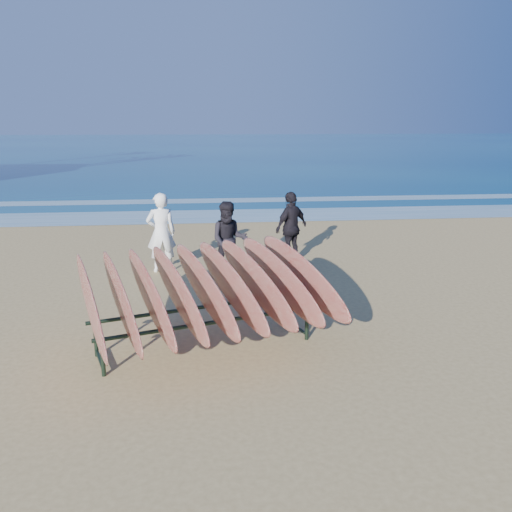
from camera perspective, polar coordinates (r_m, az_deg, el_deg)
The scene contains 8 objects.
ground at distance 8.69m, azimuth 0.56°, elevation -7.39°, with size 120.00×120.00×0.00m, color tan.
ocean at distance 63.11m, azimuth -5.28°, elevation 11.40°, with size 160.00×160.00×0.00m, color navy.
foam_near at distance 18.33m, azimuth -3.03°, elevation 4.25°, with size 160.00×160.00×0.00m, color white.
foam_far at distance 21.78m, azimuth -3.53°, elevation 5.86°, with size 160.00×160.00×0.00m, color white.
surfboard_rack at distance 7.65m, azimuth -5.49°, elevation -3.37°, with size 3.89×3.69×1.46m.
person_white at distance 11.69m, azimuth -9.95°, elevation 2.45°, with size 0.62×0.41×1.70m, color white.
person_dark_a at distance 11.08m, azimuth -2.85°, elevation 1.69°, with size 0.77×0.60×1.59m, color black.
person_dark_b at distance 12.25m, azimuth 3.73°, elevation 3.00°, with size 0.95×0.40×1.63m, color black.
Camera 1 is at (-0.93, -8.02, 3.22)m, focal length 38.00 mm.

